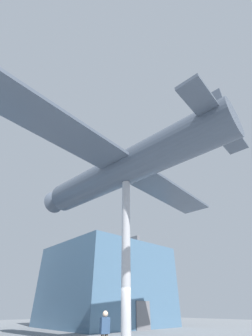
{
  "coord_description": "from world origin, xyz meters",
  "views": [
    {
      "loc": [
        -7.85,
        -8.58,
        1.7
      ],
      "look_at": [
        0.0,
        0.0,
        8.98
      ],
      "focal_mm": 24.0,
      "sensor_mm": 36.0,
      "label": 1
    }
  ],
  "objects": [
    {
      "name": "support_pylon_central",
      "position": [
        0.0,
        0.0,
        3.98
      ],
      "size": [
        0.44,
        0.44,
        7.97
      ],
      "color": "#B7B7BC",
      "rests_on": "ground_plane"
    },
    {
      "name": "glass_pavilion_right",
      "position": [
        10.21,
        14.48,
        4.0
      ],
      "size": [
        11.83,
        11.39,
        8.59
      ],
      "color": "slate",
      "rests_on": "ground_plane"
    },
    {
      "name": "visitor_person",
      "position": [
        -0.53,
        0.77,
        0.92
      ],
      "size": [
        0.44,
        0.3,
        1.61
      ],
      "rotation": [
        0.0,
        0.0,
        6.06
      ],
      "color": "#4C4238",
      "rests_on": "ground_plane"
    },
    {
      "name": "suspended_airplane",
      "position": [
        -0.03,
        0.31,
        8.99
      ],
      "size": [
        18.57,
        14.84,
        3.05
      ],
      "rotation": [
        0.0,
        0.0,
        0.1
      ],
      "color": "#4C5666",
      "rests_on": "support_pylon_central"
    }
  ]
}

